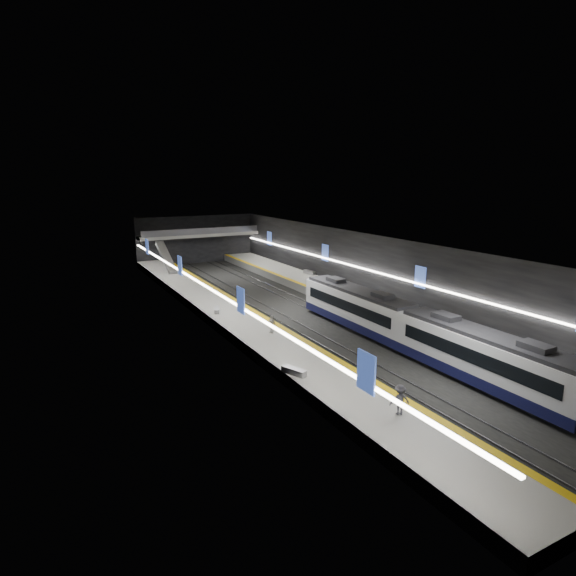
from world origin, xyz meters
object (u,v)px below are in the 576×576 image
train (410,327)px  bench_right_far (309,272)px  bench_right_near (530,347)px  passenger_right_b (397,307)px  escalator (166,257)px  bench_left_near (294,371)px  passenger_right_a (499,345)px  bench_left_far (217,310)px  passenger_left_a (272,324)px  passenger_left_b (400,400)px

train → bench_right_far: 29.13m
bench_right_near → passenger_right_b: size_ratio=0.95×
escalator → bench_left_near: escalator is taller
bench_right_near → train: bearing=161.9°
bench_right_far → passenger_right_a: (-3.10, -33.93, 0.57)m
bench_left_near → bench_left_far: 17.58m
passenger_left_a → escalator: bearing=163.6°
bench_left_near → passenger_right_b: bearing=3.8°
escalator → bench_right_near: size_ratio=4.58×
bench_left_near → passenger_right_b: size_ratio=1.05×
passenger_right_a → bench_left_far: bearing=14.8°
passenger_right_a → passenger_right_b: passenger_right_b is taller
bench_right_near → passenger_right_a: (-3.10, 0.51, 0.61)m
bench_right_far → passenger_left_b: size_ratio=1.12×
train → passenger_left_a: 11.95m
passenger_right_b → passenger_left_a: 13.30m
passenger_left_a → passenger_left_b: passenger_left_b is taller
bench_right_near → passenger_left_b: passenger_left_b is taller
train → bench_left_far: size_ratio=17.05×
passenger_left_a → passenger_left_b: bearing=-18.1°
passenger_left_b → passenger_right_a: bearing=-145.9°
escalator → passenger_left_b: 50.40m
train → passenger_left_b: size_ratio=16.33×
bench_left_far → passenger_right_b: size_ratio=0.96×
bench_right_far → passenger_left_b: bearing=-126.3°
escalator → bench_right_near: escalator is taller
passenger_left_a → passenger_right_a: bearing=27.4°
bench_left_near → passenger_left_b: (2.59, -8.00, 0.68)m
bench_right_near → passenger_left_a: (-16.29, 13.69, 0.58)m
bench_left_far → passenger_left_a: passenger_left_a is taller
escalator → passenger_right_a: bearing=-73.4°
train → escalator: 42.12m
train → passenger_left_b: bearing=-134.8°
bench_left_near → passenger_right_a: (15.90, -4.19, 0.59)m
bench_right_far → passenger_right_a: bearing=-108.0°
bench_left_far → passenger_right_b: passenger_right_b is taller
escalator → bench_right_far: bearing=-36.7°
escalator → passenger_left_a: 33.43m
bench_left_far → passenger_right_a: (15.18, -21.76, 0.61)m
escalator → passenger_left_b: bearing=-89.3°
bench_left_near → bench_right_near: size_ratio=1.10×
bench_right_far → passenger_left_a: passenger_left_a is taller
bench_left_far → passenger_left_b: size_ratio=0.96×
escalator → bench_right_far: (17.00, -12.65, -1.65)m
bench_right_far → passenger_right_b: size_ratio=1.13×
bench_left_far → passenger_right_a: size_ratio=1.07×
bench_right_far → passenger_left_a: bearing=-140.9°
passenger_right_a → passenger_left_a: (-13.19, 13.18, -0.03)m
train → bench_right_near: size_ratio=17.19×
passenger_right_a → passenger_left_b: size_ratio=0.89×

